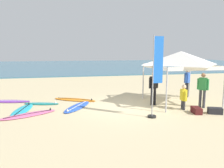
{
  "coord_description": "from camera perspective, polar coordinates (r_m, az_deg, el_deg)",
  "views": [
    {
      "loc": [
        -2.9,
        -10.33,
        2.78
      ],
      "look_at": [
        -0.31,
        1.26,
        1.0
      ],
      "focal_mm": 35.9,
      "sensor_mm": 36.0,
      "label": 1
    }
  ],
  "objects": [
    {
      "name": "surfboard_pink",
      "position": [
        10.41,
        -20.38,
        -7.3
      ],
      "size": [
        2.46,
        1.71,
        0.19
      ],
      "color": "pink",
      "rests_on": "ground"
    },
    {
      "name": "sea",
      "position": [
        42.1,
        -8.67,
        4.71
      ],
      "size": [
        80.0,
        36.0,
        0.1
      ],
      "primitive_type": "cube",
      "color": "#386B84",
      "rests_on": "ground"
    },
    {
      "name": "ground_plane",
      "position": [
        11.08,
        3.0,
        -6.02
      ],
      "size": [
        80.0,
        80.0,
        0.0
      ],
      "primitive_type": "plane",
      "color": "beige"
    },
    {
      "name": "surfboard_blue",
      "position": [
        11.22,
        -8.85,
        -5.74
      ],
      "size": [
        1.78,
        2.47,
        0.19
      ],
      "color": "blue",
      "rests_on": "ground"
    },
    {
      "name": "surfboard_cyan",
      "position": [
        11.31,
        -21.84,
        -6.14
      ],
      "size": [
        1.03,
        2.45,
        0.19
      ],
      "color": "#23B2CC",
      "rests_on": "ground"
    },
    {
      "name": "surfboard_purple",
      "position": [
        13.52,
        -24.9,
        -3.99
      ],
      "size": [
        2.48,
        1.24,
        0.19
      ],
      "color": "purple",
      "rests_on": "ground"
    },
    {
      "name": "person_yellow",
      "position": [
        11.1,
        17.75,
        -2.92
      ],
      "size": [
        0.28,
        0.54,
        1.2
      ],
      "color": "#2D2D33",
      "rests_on": "ground"
    },
    {
      "name": "gear_bag_near_tent",
      "position": [
        10.73,
        20.7,
        -6.28
      ],
      "size": [
        0.42,
        0.65,
        0.28
      ],
      "primitive_type": "cube",
      "rotation": [
        0.0,
        0.0,
        1.39
      ],
      "color": "#4C1919",
      "rests_on": "ground"
    },
    {
      "name": "surfboard_orange",
      "position": [
        12.84,
        -9.43,
        -3.93
      ],
      "size": [
        2.52,
        1.86,
        0.19
      ],
      "color": "orange",
      "rests_on": "ground"
    },
    {
      "name": "banner_flag",
      "position": [
        9.36,
        11.01,
        0.96
      ],
      "size": [
        0.6,
        0.36,
        3.4
      ],
      "color": "#99999E",
      "rests_on": "ground"
    },
    {
      "name": "surfboard_teal",
      "position": [
        12.31,
        -17.47,
        -4.75
      ],
      "size": [
        1.91,
        0.99,
        0.19
      ],
      "color": "#19847F",
      "rests_on": "ground"
    },
    {
      "name": "gear_bag_by_pole",
      "position": [
        10.96,
        24.76,
        -6.21
      ],
      "size": [
        0.68,
        0.53,
        0.28
      ],
      "primitive_type": "cube",
      "rotation": [
        0.0,
        0.0,
        2.73
      ],
      "color": "#232328",
      "rests_on": "ground"
    },
    {
      "name": "canopy_tent",
      "position": [
        12.17,
        17.17,
        6.3
      ],
      "size": [
        3.09,
        3.09,
        2.75
      ],
      "color": "#B7B7BC",
      "rests_on": "ground"
    },
    {
      "name": "person_blue",
      "position": [
        14.05,
        18.56,
        0.75
      ],
      "size": [
        0.45,
        0.4,
        1.71
      ],
      "color": "black",
      "rests_on": "ground"
    },
    {
      "name": "person_black",
      "position": [
        11.58,
        10.53,
        -0.52
      ],
      "size": [
        0.54,
        0.29,
        1.71
      ],
      "color": "black",
      "rests_on": "ground"
    },
    {
      "name": "person_green",
      "position": [
        11.73,
        22.11,
        -0.89
      ],
      "size": [
        0.41,
        0.43,
        1.71
      ],
      "color": "#383842",
      "rests_on": "ground"
    }
  ]
}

